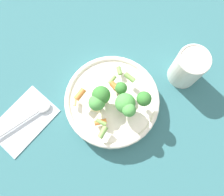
# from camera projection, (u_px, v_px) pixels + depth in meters

# --- Properties ---
(ground_plane) EXTENTS (3.00, 3.00, 0.00)m
(ground_plane) POSITION_uv_depth(u_px,v_px,m) (112.00, 104.00, 0.59)
(ground_plane) COLOR #2D6066
(bowl) EXTENTS (0.24, 0.24, 0.05)m
(bowl) POSITION_uv_depth(u_px,v_px,m) (112.00, 102.00, 0.56)
(bowl) COLOR silver
(bowl) RESTS_ON ground_plane
(pasta_salad) EXTENTS (0.18, 0.19, 0.07)m
(pasta_salad) POSITION_uv_depth(u_px,v_px,m) (116.00, 100.00, 0.50)
(pasta_salad) COLOR #8CB766
(pasta_salad) RESTS_ON bowl
(cup) EXTENTS (0.08, 0.08, 0.11)m
(cup) POSITION_uv_depth(u_px,v_px,m) (188.00, 67.00, 0.56)
(cup) COLOR silver
(cup) RESTS_ON ground_plane
(napkin) EXTENTS (0.17, 0.20, 0.01)m
(napkin) POSITION_uv_depth(u_px,v_px,m) (24.00, 121.00, 0.57)
(napkin) COLOR #B2BCC6
(napkin) RESTS_ON ground_plane
(spoon) EXTENTS (0.12, 0.14, 0.01)m
(spoon) POSITION_uv_depth(u_px,v_px,m) (33.00, 115.00, 0.57)
(spoon) COLOR silver
(spoon) RESTS_ON napkin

